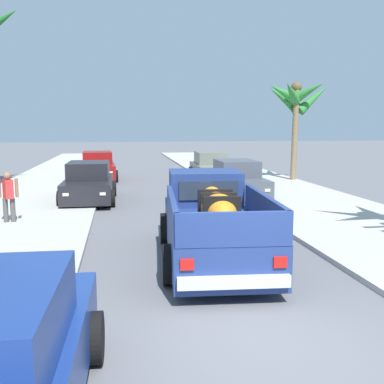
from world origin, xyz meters
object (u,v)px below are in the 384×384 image
car_left_near (237,181)px  car_right_near (211,167)px  pickup_truck (212,222)px  palm_tree_right_fore (296,99)px  car_left_mid (89,183)px  car_left_far (98,167)px  pedestrian (8,195)px

car_left_near → car_right_near: bearing=88.3°
pickup_truck → car_left_near: size_ratio=1.25×
palm_tree_right_fore → car_left_mid: bearing=-155.2°
pickup_truck → car_right_near: bearing=78.4°
car_left_far → palm_tree_right_fore: bearing=-13.4°
car_left_near → car_left_mid: same height
car_left_near → palm_tree_right_fore: size_ratio=0.82×
car_left_mid → palm_tree_right_fore: bearing=24.8°
car_left_mid → car_left_far: same height
car_left_far → car_left_near: bearing=-51.1°
car_right_near → car_left_mid: 8.54m
car_right_near → car_left_near: bearing=-91.7°
car_left_far → car_left_mid: bearing=-90.1°
car_left_mid → pedestrian: bearing=-116.9°
car_left_near → car_left_far: 9.33m
car_left_near → car_right_near: size_ratio=1.00×
pickup_truck → palm_tree_right_fore: bearing=61.1°
pickup_truck → palm_tree_right_fore: palm_tree_right_fore is taller
car_left_near → car_left_mid: (-5.87, 0.06, 0.00)m
car_right_near → pedestrian: 12.88m
car_right_near → car_left_far: (-6.04, 1.17, 0.00)m
pickup_truck → car_left_far: (-3.15, 15.32, -0.10)m
car_right_near → pedestrian: size_ratio=2.70×
car_right_near → pedestrian: bearing=-128.9°
car_left_mid → pickup_truck: bearing=-68.8°
pickup_truck → pedestrian: bearing=141.5°
pickup_truck → pedestrian: pickup_truck is taller
pedestrian → car_left_far: bearing=79.7°
pickup_truck → car_left_near: (2.71, 8.06, -0.10)m
pickup_truck → pedestrian: 6.62m
car_right_near → pedestrian: pedestrian is taller
car_left_mid → palm_tree_right_fore: 11.86m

